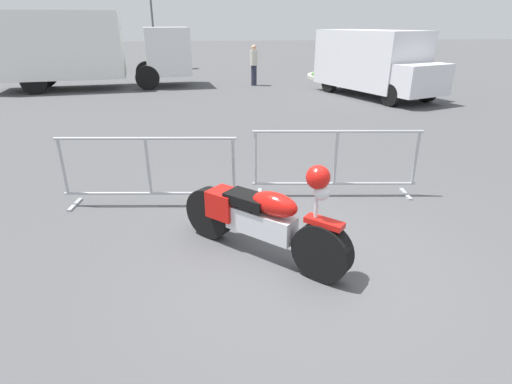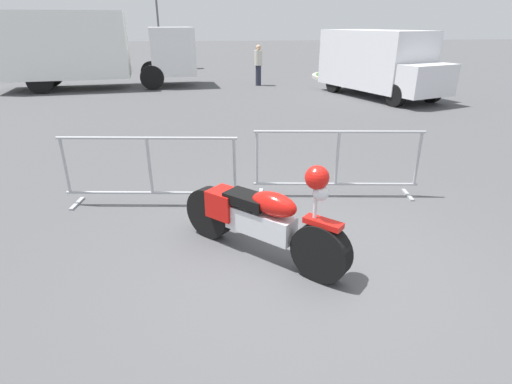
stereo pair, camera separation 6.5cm
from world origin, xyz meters
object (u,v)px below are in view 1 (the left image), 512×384
object	(u,v)px
crowd_barrier_near	(149,171)
parked_car_tan	(31,60)
box_truck	(81,47)
pedestrian	(254,64)
crowd_barrier_far	(335,162)
street_lamp	(151,0)
motorcycle	(261,218)
delivery_van	(374,62)
parked_car_yellow	(84,57)

from	to	relation	value
crowd_barrier_near	parked_car_tan	world-z (taller)	parked_car_tan
box_truck	pedestrian	distance (m)	7.08
parked_car_tan	pedestrian	xyz separation A→B (m)	(11.28, -6.02, 0.20)
crowd_barrier_far	box_truck	size ratio (longest dim) A/B	0.33
crowd_barrier_near	pedestrian	size ratio (longest dim) A/B	1.53
box_truck	pedestrian	bearing A→B (deg)	-7.23
crowd_barrier_far	street_lamp	size ratio (longest dim) A/B	0.45
pedestrian	street_lamp	xyz separation A→B (m)	(-4.88, 7.91, 2.79)
pedestrian	street_lamp	bearing A→B (deg)	-112.62
box_truck	street_lamp	distance (m)	8.42
crowd_barrier_far	pedestrian	world-z (taller)	pedestrian
crowd_barrier_far	pedestrian	distance (m)	12.21
motorcycle	box_truck	bearing A→B (deg)	154.78
delivery_van	parked_car_tan	distance (m)	17.90
delivery_van	street_lamp	size ratio (longest dim) A/B	0.94
delivery_van	parked_car_tan	size ratio (longest dim) A/B	1.24
box_truck	parked_car_yellow	distance (m)	6.80
street_lamp	parked_car_tan	bearing A→B (deg)	-163.55
parked_car_tan	parked_car_yellow	xyz separation A→B (m)	(2.61, 0.57, 0.05)
crowd_barrier_near	parked_car_yellow	world-z (taller)	parked_car_yellow
box_truck	parked_car_tan	distance (m)	7.38
delivery_van	pedestrian	xyz separation A→B (m)	(-4.00, 3.29, -0.32)
crowd_barrier_near	crowd_barrier_far	size ratio (longest dim) A/B	1.00
crowd_barrier_near	street_lamp	size ratio (longest dim) A/B	0.45
parked_car_yellow	delivery_van	bearing A→B (deg)	-122.94
motorcycle	pedestrian	world-z (taller)	pedestrian
crowd_barrier_near	street_lamp	distance (m)	20.42
crowd_barrier_near	parked_car_tan	size ratio (longest dim) A/B	0.60
delivery_van	parked_car_yellow	bearing A→B (deg)	-147.90
crowd_barrier_near	pedestrian	xyz separation A→B (m)	(3.21, 12.20, 0.36)
crowd_barrier_far	street_lamp	world-z (taller)	street_lamp
crowd_barrier_far	parked_car_yellow	distance (m)	20.54
pedestrian	motorcycle	bearing A→B (deg)	28.34
delivery_van	parked_car_yellow	distance (m)	16.07
motorcycle	delivery_van	size ratio (longest dim) A/B	0.33
crowd_barrier_near	delivery_van	size ratio (longest dim) A/B	0.48
parked_car_tan	parked_car_yellow	distance (m)	2.67
motorcycle	box_truck	distance (m)	14.86
parked_car_tan	street_lamp	size ratio (longest dim) A/B	0.76
motorcycle	parked_car_yellow	distance (m)	21.53
crowd_barrier_far	delivery_van	distance (m)	9.94
crowd_barrier_far	pedestrian	size ratio (longest dim) A/B	1.53
box_truck	parked_car_yellow	bearing A→B (deg)	96.99
crowd_barrier_near	parked_car_yellow	xyz separation A→B (m)	(-5.46, 18.79, 0.21)
crowd_barrier_near	crowd_barrier_far	bearing A→B (deg)	0.00
crowd_barrier_far	pedestrian	xyz separation A→B (m)	(0.36, 12.20, 0.36)
crowd_barrier_near	crowd_barrier_far	xyz separation A→B (m)	(2.85, 0.00, 0.00)
crowd_barrier_far	box_truck	bearing A→B (deg)	118.64
crowd_barrier_far	parked_car_tan	bearing A→B (deg)	120.93
crowd_barrier_near	box_truck	world-z (taller)	box_truck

